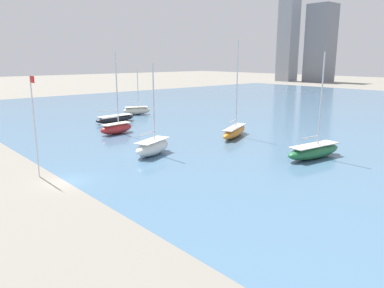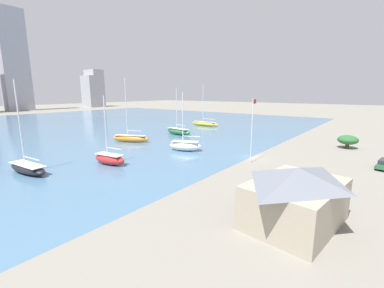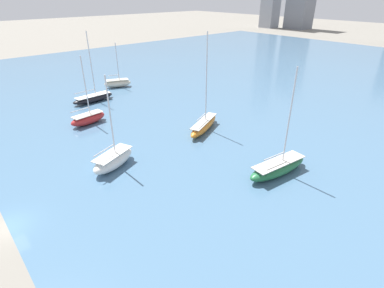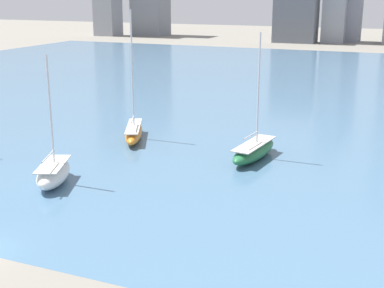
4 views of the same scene
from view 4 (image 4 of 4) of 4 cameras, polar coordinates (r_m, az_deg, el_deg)
harbor_water at (r=100.07m, az=6.95°, el=5.93°), size 180.00×140.00×0.00m
sailboat_green at (r=57.14m, az=6.62°, el=-0.69°), size 3.59×9.52×13.28m
sailboat_white at (r=51.03m, az=-14.56°, el=-3.03°), size 4.88×7.24×11.94m
sailboat_orange at (r=64.78m, az=-6.24°, el=1.33°), size 5.70×9.47×15.28m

